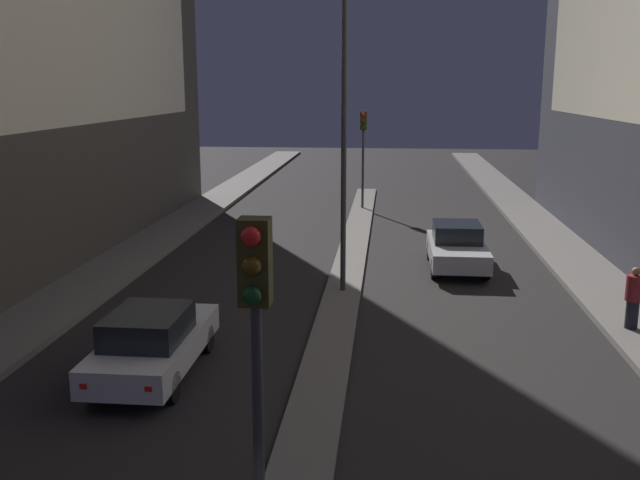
{
  "coord_description": "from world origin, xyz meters",
  "views": [
    {
      "loc": [
        1.34,
        -4.27,
        6.18
      ],
      "look_at": [
        -0.9,
        18.48,
        1.16
      ],
      "focal_mm": 40.0,
      "sensor_mm": 36.0,
      "label": 1
    }
  ],
  "objects_px": {
    "car_left_lane": "(153,342)",
    "car_right_lane": "(457,247)",
    "traffic_light_mid": "(363,138)",
    "pedestrian_on_right_sidewalk": "(634,297)",
    "traffic_light_near": "(256,340)",
    "street_lamp": "(344,95)"
  },
  "relations": [
    {
      "from": "car_left_lane",
      "to": "car_right_lane",
      "type": "bearing_deg",
      "value": 53.47
    },
    {
      "from": "traffic_light_mid",
      "to": "pedestrian_on_right_sidewalk",
      "type": "bearing_deg",
      "value": -67.01
    },
    {
      "from": "pedestrian_on_right_sidewalk",
      "to": "car_right_lane",
      "type": "bearing_deg",
      "value": 121.18
    },
    {
      "from": "car_left_lane",
      "to": "car_right_lane",
      "type": "relative_size",
      "value": 1.06
    },
    {
      "from": "traffic_light_near",
      "to": "pedestrian_on_right_sidewalk",
      "type": "xyz_separation_m",
      "value": [
        7.45,
        10.84,
        -2.6
      ]
    },
    {
      "from": "traffic_light_near",
      "to": "street_lamp",
      "type": "xyz_separation_m",
      "value": [
        0.0,
        13.73,
        2.26
      ]
    },
    {
      "from": "traffic_light_near",
      "to": "car_right_lane",
      "type": "relative_size",
      "value": 1.14
    },
    {
      "from": "traffic_light_mid",
      "to": "car_right_lane",
      "type": "relative_size",
      "value": 1.14
    },
    {
      "from": "car_left_lane",
      "to": "car_right_lane",
      "type": "distance_m",
      "value": 12.31
    },
    {
      "from": "car_left_lane",
      "to": "car_right_lane",
      "type": "xyz_separation_m",
      "value": [
        7.33,
        9.89,
        0.01
      ]
    },
    {
      "from": "street_lamp",
      "to": "car_left_lane",
      "type": "distance_m",
      "value": 9.07
    },
    {
      "from": "car_right_lane",
      "to": "pedestrian_on_right_sidewalk",
      "type": "relative_size",
      "value": 2.66
    },
    {
      "from": "traffic_light_mid",
      "to": "car_right_lane",
      "type": "bearing_deg",
      "value": -72.04
    },
    {
      "from": "pedestrian_on_right_sidewalk",
      "to": "traffic_light_mid",
      "type": "bearing_deg",
      "value": 112.99
    },
    {
      "from": "car_right_lane",
      "to": "traffic_light_near",
      "type": "bearing_deg",
      "value": -102.1
    },
    {
      "from": "traffic_light_mid",
      "to": "street_lamp",
      "type": "xyz_separation_m",
      "value": [
        0.0,
        -14.66,
        2.26
      ]
    },
    {
      "from": "street_lamp",
      "to": "car_right_lane",
      "type": "bearing_deg",
      "value": 42.5
    },
    {
      "from": "street_lamp",
      "to": "pedestrian_on_right_sidewalk",
      "type": "xyz_separation_m",
      "value": [
        7.45,
        -2.89,
        -4.87
      ]
    },
    {
      "from": "car_left_lane",
      "to": "traffic_light_near",
      "type": "bearing_deg",
      "value": -63.02
    },
    {
      "from": "traffic_light_near",
      "to": "car_left_lane",
      "type": "xyz_separation_m",
      "value": [
        -3.66,
        7.2,
        -2.84
      ]
    },
    {
      "from": "traffic_light_mid",
      "to": "pedestrian_on_right_sidewalk",
      "type": "height_order",
      "value": "traffic_light_mid"
    },
    {
      "from": "car_left_lane",
      "to": "traffic_light_mid",
      "type": "bearing_deg",
      "value": 80.19
    }
  ]
}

